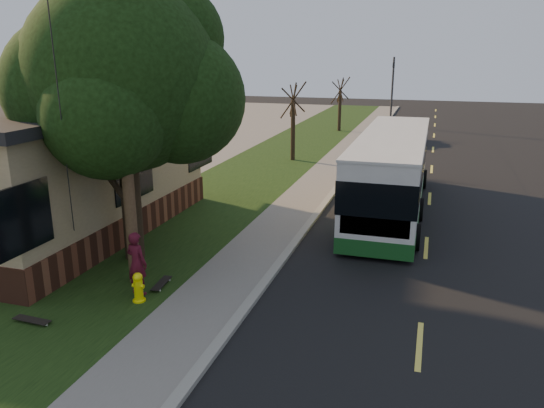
{
  "coord_description": "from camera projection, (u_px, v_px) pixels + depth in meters",
  "views": [
    {
      "loc": [
        3.91,
        -10.28,
        5.91
      ],
      "look_at": [
        -0.55,
        4.35,
        1.5
      ],
      "focal_mm": 35.0,
      "sensor_mm": 36.0,
      "label": 1
    }
  ],
  "objects": [
    {
      "name": "bare_tree_far",
      "position": [
        340.0,
        105.0,
        40.04
      ],
      "size": [
        1.38,
        1.21,
        4.03
      ],
      "color": "black",
      "rests_on": "grass_verge"
    },
    {
      "name": "building_lot",
      "position": [
        29.0,
        179.0,
        25.43
      ],
      "size": [
        15.0,
        80.0,
        0.04
      ],
      "primitive_type": "cube",
      "color": "slate",
      "rests_on": "ground"
    },
    {
      "name": "sidewalk",
      "position": [
        302.0,
        201.0,
        21.64
      ],
      "size": [
        2.0,
        80.0,
        0.08
      ],
      "primitive_type": "cube",
      "color": "slate",
      "rests_on": "ground"
    },
    {
      "name": "transit_bus",
      "position": [
        392.0,
        171.0,
        19.97
      ],
      "size": [
        2.54,
        11.0,
        2.98
      ],
      "color": "silver",
      "rests_on": "ground"
    },
    {
      "name": "fire_hydrant",
      "position": [
        138.0,
        287.0,
        12.79
      ],
      "size": [
        0.32,
        0.32,
        0.74
      ],
      "color": "#FFF30D",
      "rests_on": "grass_verge"
    },
    {
      "name": "ground",
      "position": [
        240.0,
        319.0,
        12.18
      ],
      "size": [
        120.0,
        120.0,
        0.0
      ],
      "primitive_type": "plane",
      "color": "black",
      "rests_on": "ground"
    },
    {
      "name": "skateboard_main",
      "position": [
        162.0,
        283.0,
        13.71
      ],
      "size": [
        0.32,
        0.93,
        0.09
      ],
      "color": "black",
      "rests_on": "grass_verge"
    },
    {
      "name": "road",
      "position": [
        429.0,
        212.0,
        20.25
      ],
      "size": [
        8.0,
        80.0,
        0.01
      ],
      "primitive_type": "cube",
      "color": "black",
      "rests_on": "ground"
    },
    {
      "name": "dumpster",
      "position": [
        41.0,
        218.0,
        17.39
      ],
      "size": [
        1.67,
        1.51,
        1.22
      ],
      "color": "black",
      "rests_on": "building_lot"
    },
    {
      "name": "bare_tree_near",
      "position": [
        293.0,
        123.0,
        29.11
      ],
      "size": [
        1.38,
        1.21,
        4.31
      ],
      "color": "black",
      "rests_on": "grass_verge"
    },
    {
      "name": "distant_car",
      "position": [
        404.0,
        132.0,
        35.43
      ],
      "size": [
        1.75,
        4.19,
        1.42
      ],
      "primitive_type": "imported",
      "rotation": [
        0.0,
        0.0,
        -0.02
      ],
      "color": "black",
      "rests_on": "ground"
    },
    {
      "name": "curb",
      "position": [
        326.0,
        202.0,
        21.35
      ],
      "size": [
        0.25,
        80.0,
        0.12
      ],
      "primitive_type": "cube",
      "color": "gray",
      "rests_on": "ground"
    },
    {
      "name": "skateboard_spare",
      "position": [
        32.0,
        320.0,
        11.84
      ],
      "size": [
        0.92,
        0.27,
        0.09
      ],
      "color": "black",
      "rests_on": "grass_verge"
    },
    {
      "name": "skateboarder",
      "position": [
        137.0,
        263.0,
        13.07
      ],
      "size": [
        0.66,
        0.51,
        1.62
      ],
      "primitive_type": "imported",
      "rotation": [
        0.0,
        0.0,
        2.91
      ],
      "color": "#490E1D",
      "rests_on": "grass_verge"
    },
    {
      "name": "traffic_signal",
      "position": [
        392.0,
        87.0,
        42.41
      ],
      "size": [
        0.18,
        0.22,
        5.5
      ],
      "color": "#2D2D30",
      "rests_on": "ground"
    },
    {
      "name": "grass_verge",
      "position": [
        222.0,
        194.0,
        22.62
      ],
      "size": [
        5.0,
        80.0,
        0.07
      ],
      "primitive_type": "cube",
      "color": "black",
      "rests_on": "ground"
    },
    {
      "name": "utility_pole",
      "position": [
        122.0,
        107.0,
        12.74
      ],
      "size": [
        2.86,
        3.21,
        9.07
      ],
      "color": "#473321",
      "rests_on": "ground"
    },
    {
      "name": "leafy_tree",
      "position": [
        126.0,
        80.0,
        14.35
      ],
      "size": [
        6.3,
        6.0,
        7.8
      ],
      "color": "black",
      "rests_on": "grass_verge"
    }
  ]
}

